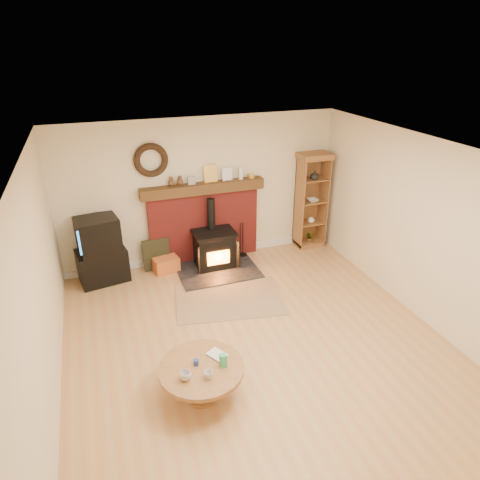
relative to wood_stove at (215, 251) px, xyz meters
name	(u,v)px	position (x,y,z in m)	size (l,w,h in m)	color
ground	(257,344)	(-0.08, -2.27, -0.33)	(5.50, 5.50, 0.00)	tan
room_shell	(256,226)	(-0.09, -2.17, 1.38)	(5.02, 5.52, 2.61)	beige
chimney_breast	(204,219)	(-0.07, 0.40, 0.47)	(2.20, 0.22, 1.78)	maroon
wood_stove	(215,251)	(0.00, 0.00, 0.00)	(1.40, 1.00, 1.25)	black
area_rug	(229,299)	(-0.09, -1.08, -0.33)	(1.68, 1.16, 0.01)	brown
tv_unit	(101,251)	(-1.92, 0.20, 0.22)	(0.86, 0.67, 1.15)	black
curio_cabinet	(311,201)	(2.02, 0.28, 0.60)	(0.60, 0.43, 1.86)	brown
firelog_box	(166,265)	(-0.86, 0.13, -0.20)	(0.43, 0.27, 0.27)	gold
leaning_painting	(156,255)	(-1.00, 0.28, -0.05)	(0.48, 0.03, 0.57)	black
fire_tools	(242,251)	(0.61, 0.23, -0.23)	(0.16, 0.16, 0.70)	black
coffee_table	(202,372)	(-1.01, -2.90, 0.01)	(0.98, 0.98, 0.58)	brown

